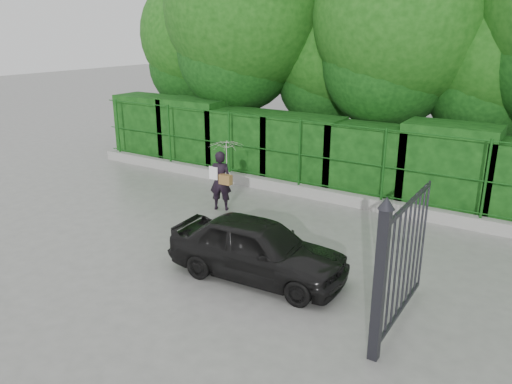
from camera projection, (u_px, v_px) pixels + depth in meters
The scene contains 8 objects.
ground at pixel (178, 251), 10.22m from camera, with size 80.00×80.00×0.00m, color gray.
kerb at pixel (286, 187), 13.77m from camera, with size 14.00×0.25×0.30m, color #9E9E99.
fence at pixel (294, 151), 13.33m from camera, with size 14.13×0.06×1.80m.
hedge at pixel (300, 149), 14.36m from camera, with size 14.20×1.20×2.18m.
trees at pixel (378, 18), 14.38m from camera, with size 17.10×6.15×8.08m.
gate at pixel (391, 267), 6.91m from camera, with size 0.22×2.33×2.36m.
woman at pixel (224, 165), 12.17m from camera, with size 0.90×0.88×1.78m.
car at pixel (258, 248), 8.99m from camera, with size 1.33×3.31×1.13m, color black.
Camera 1 is at (6.37, -6.99, 4.35)m, focal length 35.00 mm.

